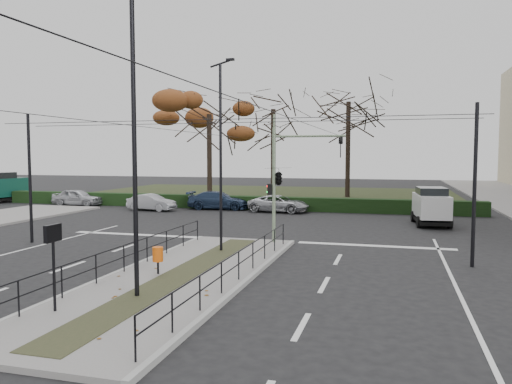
# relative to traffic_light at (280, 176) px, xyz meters

# --- Properties ---
(ground) EXTENTS (140.00, 140.00, 0.00)m
(ground) POSITION_rel_traffic_light_xyz_m (-1.80, -4.50, -3.17)
(ground) COLOR black
(ground) RESTS_ON ground
(median_island) EXTENTS (4.40, 15.00, 0.14)m
(median_island) POSITION_rel_traffic_light_xyz_m (-1.80, -7.00, -3.10)
(median_island) COLOR slate
(median_island) RESTS_ON ground
(park) EXTENTS (38.00, 26.00, 0.10)m
(park) POSITION_rel_traffic_light_xyz_m (-7.80, 27.50, -3.12)
(park) COLOR #252E17
(park) RESTS_ON ground
(hedge) EXTENTS (38.00, 1.00, 1.00)m
(hedge) POSITION_rel_traffic_light_xyz_m (-7.80, 14.10, -2.67)
(hedge) COLOR black
(hedge) RESTS_ON ground
(median_railing) EXTENTS (4.14, 13.24, 0.92)m
(median_railing) POSITION_rel_traffic_light_xyz_m (-1.80, -7.10, -2.19)
(median_railing) COLOR black
(median_railing) RESTS_ON median_island
(catenary) EXTENTS (20.00, 34.00, 6.00)m
(catenary) POSITION_rel_traffic_light_xyz_m (-1.80, -2.88, 0.25)
(catenary) COLOR black
(catenary) RESTS_ON ground
(traffic_light) EXTENTS (3.59, 1.98, 5.20)m
(traffic_light) POSITION_rel_traffic_light_xyz_m (0.00, 0.00, 0.00)
(traffic_light) COLOR gray
(traffic_light) RESTS_ON median_island
(litter_bin) EXTENTS (0.35, 0.35, 0.91)m
(litter_bin) POSITION_rel_traffic_light_xyz_m (-2.59, -7.09, -2.38)
(litter_bin) COLOR black
(litter_bin) RESTS_ON median_island
(info_panel) EXTENTS (0.13, 0.58, 2.22)m
(info_panel) POSITION_rel_traffic_light_xyz_m (-3.31, -11.42, -1.29)
(info_panel) COLOR black
(info_panel) RESTS_ON median_island
(streetlamp_median_near) EXTENTS (0.76, 0.15, 9.07)m
(streetlamp_median_near) POSITION_rel_traffic_light_xyz_m (-1.93, -9.67, 1.58)
(streetlamp_median_near) COLOR black
(streetlamp_median_near) RESTS_ON median_island
(streetlamp_median_far) EXTENTS (0.66, 0.13, 7.84)m
(streetlamp_median_far) POSITION_rel_traffic_light_xyz_m (-1.89, -2.70, 0.96)
(streetlamp_median_far) COLOR black
(streetlamp_median_far) RESTS_ON median_island
(parked_car_first) EXTENTS (4.08, 1.77, 1.37)m
(parked_car_first) POSITION_rel_traffic_light_xyz_m (-19.78, 12.87, -2.48)
(parked_car_first) COLOR #A6A8AE
(parked_car_first) RESTS_ON ground
(parked_car_second) EXTENTS (3.81, 1.71, 1.21)m
(parked_car_second) POSITION_rel_traffic_light_xyz_m (-12.33, 11.32, -2.56)
(parked_car_second) COLOR #A6A8AE
(parked_car_second) RESTS_ON ground
(parked_car_third) EXTENTS (4.86, 2.36, 1.36)m
(parked_car_third) POSITION_rel_traffic_light_xyz_m (-7.85, 13.50, -2.49)
(parked_car_third) COLOR #202F4B
(parked_car_third) RESTS_ON ground
(parked_car_fourth) EXTENTS (4.57, 2.48, 1.22)m
(parked_car_fourth) POSITION_rel_traffic_light_xyz_m (-3.01, 12.86, -2.56)
(parked_car_fourth) COLOR #A6A8AE
(parked_car_fourth) RESTS_ON ground
(white_van) EXTENTS (2.18, 4.18, 2.22)m
(white_van) POSITION_rel_traffic_light_xyz_m (7.09, 8.76, -2.00)
(white_van) COLOR silver
(white_van) RESTS_ON ground
(rust_tree) EXTENTS (9.34, 9.34, 10.02)m
(rust_tree) POSITION_rel_traffic_light_xyz_m (-10.94, 19.75, 4.54)
(rust_tree) COLOR black
(rust_tree) RESTS_ON park
(bare_tree_center) EXTENTS (8.42, 8.42, 12.04)m
(bare_tree_center) POSITION_rel_traffic_light_xyz_m (0.67, 26.30, 5.34)
(bare_tree_center) COLOR black
(bare_tree_center) RESTS_ON park
(bare_tree_near) EXTENTS (5.76, 5.76, 10.95)m
(bare_tree_near) POSITION_rel_traffic_light_xyz_m (-5.91, 23.14, 4.56)
(bare_tree_near) COLOR black
(bare_tree_near) RESTS_ON park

